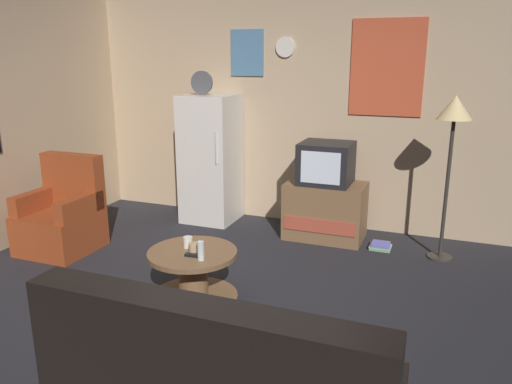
# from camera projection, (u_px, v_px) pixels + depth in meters

# --- Properties ---
(ground_plane) EXTENTS (12.00, 12.00, 0.00)m
(ground_plane) POSITION_uv_depth(u_px,v_px,m) (202.00, 311.00, 3.94)
(ground_plane) COLOR #232328
(wall_with_art) EXTENTS (5.20, 0.12, 2.76)m
(wall_with_art) POSITION_uv_depth(u_px,v_px,m) (297.00, 105.00, 5.77)
(wall_with_art) COLOR tan
(wall_with_art) RESTS_ON ground_plane
(fridge) EXTENTS (0.60, 0.62, 1.77)m
(fridge) POSITION_uv_depth(u_px,v_px,m) (211.00, 159.00, 5.94)
(fridge) COLOR silver
(fridge) RESTS_ON ground_plane
(tv_stand) EXTENTS (0.84, 0.53, 0.61)m
(tv_stand) POSITION_uv_depth(u_px,v_px,m) (325.00, 211.00, 5.45)
(tv_stand) COLOR brown
(tv_stand) RESTS_ON ground_plane
(crt_tv) EXTENTS (0.54, 0.51, 0.44)m
(crt_tv) POSITION_uv_depth(u_px,v_px,m) (326.00, 163.00, 5.31)
(crt_tv) COLOR black
(crt_tv) RESTS_ON tv_stand
(standing_lamp) EXTENTS (0.32, 0.32, 1.59)m
(standing_lamp) POSITION_uv_depth(u_px,v_px,m) (454.00, 121.00, 4.60)
(standing_lamp) COLOR #332D28
(standing_lamp) RESTS_ON ground_plane
(coffee_table) EXTENTS (0.72, 0.72, 0.43)m
(coffee_table) POSITION_uv_depth(u_px,v_px,m) (193.00, 276.00, 4.06)
(coffee_table) COLOR brown
(coffee_table) RESTS_ON ground_plane
(wine_glass) EXTENTS (0.05, 0.05, 0.15)m
(wine_glass) POSITION_uv_depth(u_px,v_px,m) (200.00, 251.00, 3.82)
(wine_glass) COLOR silver
(wine_glass) RESTS_ON coffee_table
(mug_ceramic_white) EXTENTS (0.08, 0.08, 0.09)m
(mug_ceramic_white) POSITION_uv_depth(u_px,v_px,m) (188.00, 242.00, 4.08)
(mug_ceramic_white) COLOR silver
(mug_ceramic_white) RESTS_ON coffee_table
(mug_ceramic_tan) EXTENTS (0.08, 0.08, 0.09)m
(mug_ceramic_tan) POSITION_uv_depth(u_px,v_px,m) (194.00, 249.00, 3.94)
(mug_ceramic_tan) COLOR tan
(mug_ceramic_tan) RESTS_ON coffee_table
(remote_control) EXTENTS (0.15, 0.06, 0.02)m
(remote_control) POSITION_uv_depth(u_px,v_px,m) (194.00, 255.00, 3.89)
(remote_control) COLOR black
(remote_control) RESTS_ON coffee_table
(armchair) EXTENTS (0.68, 0.68, 0.96)m
(armchair) POSITION_uv_depth(u_px,v_px,m) (63.00, 217.00, 5.13)
(armchair) COLOR maroon
(armchair) RESTS_ON ground_plane
(book_stack) EXTENTS (0.22, 0.17, 0.07)m
(book_stack) POSITION_uv_depth(u_px,v_px,m) (381.00, 246.00, 5.18)
(book_stack) COLOR #749F65
(book_stack) RESTS_ON ground_plane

